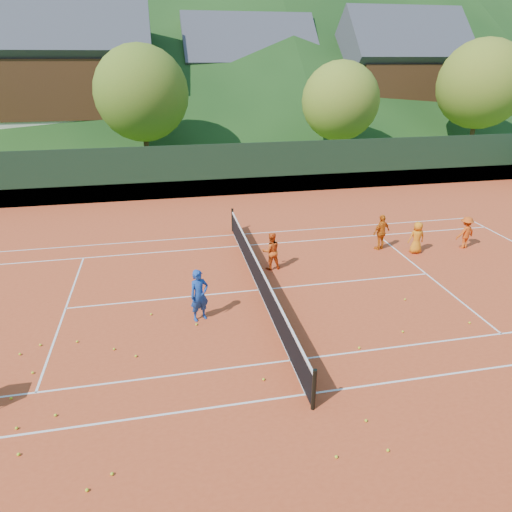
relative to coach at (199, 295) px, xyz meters
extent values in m
plane|color=#2E551A|center=(2.18, 1.51, -0.85)|extent=(400.00, 400.00, 0.00)
cube|color=#BD411E|center=(2.18, 1.51, -0.84)|extent=(40.00, 24.00, 0.02)
imported|color=#17409A|center=(0.00, 0.00, 0.00)|extent=(0.71, 0.59, 1.66)
imported|color=#E55114|center=(2.98, 3.14, -0.10)|extent=(0.75, 0.60, 1.46)
imported|color=orange|center=(7.93, 4.11, -0.07)|extent=(0.96, 0.67, 1.52)
imported|color=orange|center=(9.19, 3.46, -0.16)|extent=(0.67, 0.45, 1.34)
imported|color=#D74F13|center=(11.48, 3.54, -0.14)|extent=(0.98, 0.70, 1.37)
sphere|color=#C8E526|center=(5.77, -1.96, -0.79)|extent=(0.07, 0.07, 0.07)
sphere|color=#C8E526|center=(3.31, -5.98, -0.79)|extent=(0.07, 0.07, 0.07)
sphere|color=#C8E526|center=(-3.59, -3.54, -0.79)|extent=(0.07, 0.07, 0.07)
sphere|color=#C8E526|center=(8.01, -1.92, -0.79)|extent=(0.07, 0.07, 0.07)
sphere|color=#C8E526|center=(-4.73, -2.74, -0.79)|extent=(0.07, 0.07, 0.07)
sphere|color=#C8E526|center=(2.21, -5.92, -0.79)|extent=(0.07, 0.07, 0.07)
sphere|color=#C8E526|center=(-3.56, -0.58, -0.79)|extent=(0.07, 0.07, 0.07)
sphere|color=#C8E526|center=(3.21, -5.10, -0.79)|extent=(0.07, 0.07, 0.07)
sphere|color=#C8E526|center=(-4.46, -1.82, -0.79)|extent=(0.07, 0.07, 0.07)
sphere|color=#C8E526|center=(-2.21, -5.44, -0.79)|extent=(0.07, 0.07, 0.07)
sphere|color=#C8E526|center=(-2.50, -1.17, -0.79)|extent=(0.07, 0.07, 0.07)
sphere|color=#C8E526|center=(4.18, -2.48, -0.79)|extent=(0.07, 0.07, 0.07)
sphere|color=#C8E526|center=(1.29, -3.26, -0.79)|extent=(0.07, 0.07, 0.07)
sphere|color=#C8E526|center=(-4.35, -3.79, -0.79)|extent=(0.07, 0.07, 0.07)
sphere|color=#C8E526|center=(-5.00, -0.90, -0.79)|extent=(0.07, 0.07, 0.07)
sphere|color=#C8E526|center=(-4.54, -0.55, -0.79)|extent=(0.07, 0.07, 0.07)
sphere|color=#C8E526|center=(6.80, -0.19, -0.79)|extent=(0.07, 0.07, 0.07)
sphere|color=#C8E526|center=(-1.51, 0.53, -0.79)|extent=(0.07, 0.07, 0.07)
sphere|color=#C8E526|center=(-1.89, -1.62, -0.79)|extent=(0.07, 0.07, 0.07)
sphere|color=#C8E526|center=(2.29, -4.03, -0.79)|extent=(0.07, 0.07, 0.07)
sphere|color=#C8E526|center=(-2.64, -5.72, -0.79)|extent=(0.07, 0.07, 0.07)
sphere|color=#C8E526|center=(-4.12, -4.57, -0.79)|extent=(0.07, 0.07, 0.07)
sphere|color=#C8E526|center=(-0.16, -0.35, -0.79)|extent=(0.07, 0.07, 0.07)
cube|color=white|center=(2.18, -3.97, -0.83)|extent=(23.77, 0.06, 0.00)
cube|color=silver|center=(2.18, 7.00, -0.83)|extent=(23.77, 0.06, 0.00)
cube|color=silver|center=(2.18, -2.60, -0.83)|extent=(23.77, 0.06, 0.00)
cube|color=white|center=(2.18, 5.63, -0.83)|extent=(23.77, 0.06, 0.00)
cube|color=white|center=(-4.22, 1.51, -0.83)|extent=(0.06, 8.23, 0.00)
cube|color=white|center=(8.58, 1.51, -0.83)|extent=(0.06, 8.23, 0.00)
cube|color=white|center=(2.18, 1.51, -0.83)|extent=(12.80, 0.06, 0.00)
cube|color=white|center=(2.18, 1.51, -0.83)|extent=(0.06, 10.97, 0.00)
cube|color=black|center=(2.18, 1.51, -0.38)|extent=(0.03, 11.97, 0.90)
cube|color=white|center=(2.18, 1.51, 0.09)|extent=(0.05, 11.97, 0.06)
cylinder|color=black|center=(2.18, -4.47, -0.28)|extent=(0.10, 0.10, 1.10)
cylinder|color=black|center=(2.18, 7.50, -0.28)|extent=(0.10, 0.10, 1.10)
cube|color=black|center=(2.18, 13.51, 0.67)|extent=(40.00, 0.05, 3.00)
cube|color=#185426|center=(2.18, 13.51, -0.33)|extent=(40.40, 0.05, 1.00)
cube|color=beige|center=(-7.82, 31.51, 0.59)|extent=(12.00, 9.00, 2.88)
cube|color=#3B2010|center=(-7.82, 31.51, 4.27)|extent=(12.24, 9.18, 4.48)
cube|color=#3F4047|center=(-7.82, 31.51, 7.11)|extent=(13.80, 9.93, 9.93)
cube|color=beige|center=(8.18, 35.51, 0.41)|extent=(11.00, 8.00, 2.52)
cube|color=#3A1D10|center=(8.18, 35.51, 3.63)|extent=(11.22, 8.16, 3.92)
cube|color=#404048|center=(8.18, 35.51, 6.19)|extent=(12.65, 8.82, 8.82)
cube|color=beige|center=(22.18, 31.51, 0.50)|extent=(10.00, 8.00, 2.70)
cube|color=#3A1F0F|center=(22.18, 31.51, 3.95)|extent=(10.20, 8.16, 4.20)
cube|color=#403F47|center=(22.18, 31.51, 6.65)|extent=(11.50, 8.82, 8.82)
cylinder|color=#3D2718|center=(-1.82, 21.51, 0.59)|extent=(0.36, 0.36, 2.88)
sphere|color=#426B1C|center=(-1.82, 21.51, 4.35)|extent=(6.40, 6.40, 6.40)
cylinder|color=#3F2919|center=(12.18, 20.51, 0.41)|extent=(0.36, 0.36, 2.52)
sphere|color=#567A20|center=(12.18, 20.51, 3.70)|extent=(5.60, 5.60, 5.60)
cylinder|color=#422A1A|center=(24.18, 21.51, 0.68)|extent=(0.36, 0.36, 3.06)
sphere|color=#55761F|center=(24.18, 21.51, 4.68)|extent=(6.80, 6.80, 6.80)
camera|label=1|loc=(-0.75, -12.27, 6.62)|focal=32.00mm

